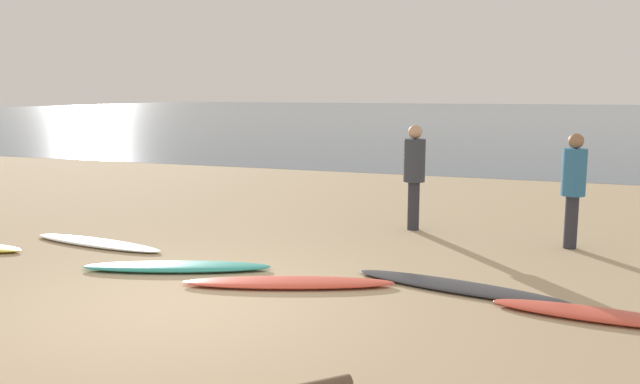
{
  "coord_description": "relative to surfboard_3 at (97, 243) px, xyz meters",
  "views": [
    {
      "loc": [
        3.84,
        -5.92,
        2.35
      ],
      "look_at": [
        -0.05,
        4.52,
        0.6
      ],
      "focal_mm": 36.39,
      "sensor_mm": 36.0,
      "label": 1
    }
  ],
  "objects": [
    {
      "name": "surfboard_3",
      "position": [
        0.0,
        0.0,
        0.0
      ],
      "size": [
        2.53,
        0.73,
        0.07
      ],
      "primitive_type": "ellipsoid",
      "rotation": [
        0.0,
        0.0,
        -0.11
      ],
      "color": "white",
      "rests_on": "ground"
    },
    {
      "name": "ground_plane",
      "position": [
        2.77,
        8.02,
        -0.13
      ],
      "size": [
        120.0,
        120.0,
        0.2
      ],
      "primitive_type": "cube",
      "color": "tan",
      "rests_on": "ground"
    },
    {
      "name": "surfboard_5",
      "position": [
        3.59,
        -0.92,
        0.01
      ],
      "size": [
        2.59,
        1.32,
        0.09
      ],
      "primitive_type": "ellipsoid",
      "rotation": [
        0.0,
        0.0,
        0.34
      ],
      "color": "#D84C38",
      "rests_on": "ground"
    },
    {
      "name": "surfboard_7",
      "position": [
        7.03,
        -0.83,
        0.01
      ],
      "size": [
        2.1,
        0.61,
        0.08
      ],
      "primitive_type": "ellipsoid",
      "rotation": [
        0.0,
        0.0,
        -0.07
      ],
      "color": "#D84C38",
      "rests_on": "ground"
    },
    {
      "name": "person_2",
      "position": [
        6.81,
        2.32,
        0.99
      ],
      "size": [
        0.35,
        0.35,
        1.73
      ],
      "rotation": [
        0.0,
        0.0,
        0.93
      ],
      "color": "#2D2D38",
      "rests_on": "ground"
    },
    {
      "name": "surfboard_6",
      "position": [
        5.55,
        -0.33,
        -0.0
      ],
      "size": [
        2.69,
        1.0,
        0.07
      ],
      "primitive_type": "ellipsoid",
      "rotation": [
        0.0,
        0.0,
        -0.19
      ],
      "color": "#333338",
      "rests_on": "ground"
    },
    {
      "name": "surfboard_4",
      "position": [
        1.93,
        -0.79,
        0.01
      ],
      "size": [
        2.51,
        1.33,
        0.1
      ],
      "primitive_type": "ellipsoid",
      "rotation": [
        0.0,
        0.0,
        0.35
      ],
      "color": "teal",
      "rests_on": "ground"
    },
    {
      "name": "person_1",
      "position": [
        4.32,
        2.79,
        1.02
      ],
      "size": [
        0.36,
        0.36,
        1.78
      ],
      "rotation": [
        0.0,
        0.0,
        6.24
      ],
      "color": "#2D2D38",
      "rests_on": "ground"
    },
    {
      "name": "ocean_water",
      "position": [
        2.77,
        59.89,
        -0.03
      ],
      "size": [
        140.0,
        100.0,
        0.01
      ],
      "primitive_type": "cube",
      "color": "#475B6B",
      "rests_on": "ground"
    }
  ]
}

